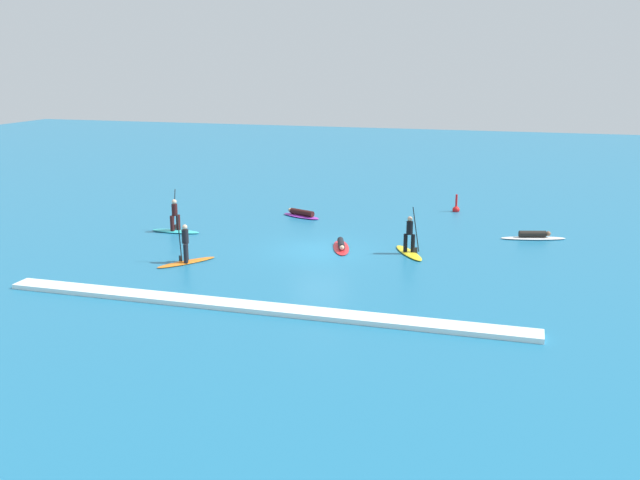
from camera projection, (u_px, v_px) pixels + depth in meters
name	position (u px, v px, depth m)	size (l,w,h in m)	color
ground_plane	(320.00, 250.00, 33.08)	(120.00, 120.00, 0.00)	#1E6B93
surfer_on_white_board	(533.00, 236.00, 35.12)	(3.27, 1.47, 0.43)	white
surfer_on_orange_board	(186.00, 252.00, 30.91)	(2.08, 2.60, 2.24)	orange
surfer_on_red_board	(341.00, 246.00, 33.41)	(1.54, 2.88, 0.37)	red
surfer_on_teal_board	(175.00, 225.00, 36.47)	(2.62, 0.84, 2.17)	#33C6CC
surfer_on_purple_board	(301.00, 214.00, 40.01)	(2.59, 1.68, 0.44)	purple
surfer_on_yellow_board	(409.00, 245.00, 32.38)	(1.94, 2.69, 2.23)	yellow
marker_buoy	(456.00, 209.00, 41.43)	(0.42, 0.42, 1.12)	red
wave_crest	(254.00, 307.00, 25.25)	(19.81, 0.90, 0.18)	white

